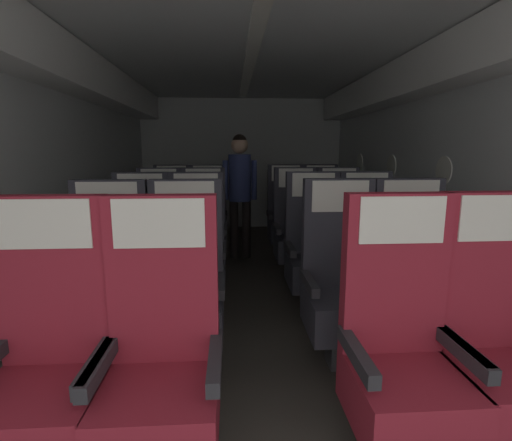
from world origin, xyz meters
TOP-DOWN VIEW (x-y plane):
  - ground at (0.00, 3.45)m, footprint 3.77×7.30m
  - fuselage_shell at (0.00, 3.74)m, footprint 3.65×6.95m
  - seat_a_left_window at (-0.95, 1.51)m, footprint 0.49×0.47m
  - seat_a_left_aisle at (-0.50, 1.50)m, footprint 0.49×0.47m
  - seat_a_right_aisle at (0.95, 1.52)m, footprint 0.49×0.47m
  - seat_a_right_window at (0.51, 1.50)m, footprint 0.49×0.47m
  - seat_b_left_window at (-0.96, 2.35)m, footprint 0.49×0.47m
  - seat_b_left_aisle at (-0.49, 2.36)m, footprint 0.49×0.47m
  - seat_b_right_aisle at (0.95, 2.35)m, footprint 0.49×0.47m
  - seat_b_right_window at (0.49, 2.36)m, footprint 0.49×0.47m
  - seat_c_left_window at (-0.96, 3.19)m, footprint 0.49×0.47m
  - seat_c_left_aisle at (-0.50, 3.19)m, footprint 0.49×0.47m
  - seat_c_right_aisle at (0.96, 3.19)m, footprint 0.49×0.47m
  - seat_c_right_window at (0.50, 3.19)m, footprint 0.49×0.47m
  - seat_d_left_window at (-0.96, 4.03)m, footprint 0.49×0.47m
  - seat_d_left_aisle at (-0.50, 4.04)m, footprint 0.49×0.47m
  - seat_d_right_aisle at (0.96, 4.03)m, footprint 0.49×0.47m
  - seat_d_right_window at (0.49, 4.03)m, footprint 0.49×0.47m
  - seat_e_left_window at (-0.96, 4.89)m, footprint 0.49×0.47m
  - seat_e_left_aisle at (-0.50, 4.88)m, footprint 0.49×0.47m
  - seat_e_right_aisle at (0.96, 4.88)m, footprint 0.49×0.47m
  - seat_e_right_window at (0.50, 4.88)m, footprint 0.49×0.47m
  - flight_attendant at (-0.09, 4.88)m, footprint 0.43×0.28m

SIDE VIEW (x-z plane):
  - ground at x=0.00m, z-range -0.02..0.00m
  - seat_a_left_window at x=-0.95m, z-range -0.10..1.10m
  - seat_a_left_aisle at x=-0.50m, z-range -0.10..1.10m
  - seat_a_right_aisle at x=0.95m, z-range -0.10..1.10m
  - seat_a_right_window at x=0.51m, z-range -0.10..1.10m
  - seat_b_left_window at x=-0.96m, z-range -0.10..1.10m
  - seat_b_left_aisle at x=-0.49m, z-range -0.10..1.10m
  - seat_b_right_aisle at x=0.95m, z-range -0.10..1.10m
  - seat_b_right_window at x=0.49m, z-range -0.10..1.10m
  - seat_c_left_window at x=-0.96m, z-range -0.10..1.10m
  - seat_c_left_aisle at x=-0.50m, z-range -0.10..1.10m
  - seat_c_right_aisle at x=0.96m, z-range -0.10..1.10m
  - seat_c_right_window at x=0.50m, z-range -0.10..1.10m
  - seat_d_left_window at x=-0.96m, z-range -0.10..1.10m
  - seat_d_left_aisle at x=-0.50m, z-range -0.10..1.10m
  - seat_d_right_aisle at x=0.96m, z-range -0.10..1.10m
  - seat_d_right_window at x=0.49m, z-range -0.10..1.10m
  - seat_e_left_window at x=-0.96m, z-range -0.10..1.10m
  - seat_e_left_aisle at x=-0.50m, z-range -0.10..1.10m
  - seat_e_right_aisle at x=0.96m, z-range -0.10..1.10m
  - seat_e_right_window at x=0.50m, z-range -0.10..1.10m
  - flight_attendant at x=-0.09m, z-range 0.18..1.75m
  - fuselage_shell at x=0.00m, z-range 0.51..2.83m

